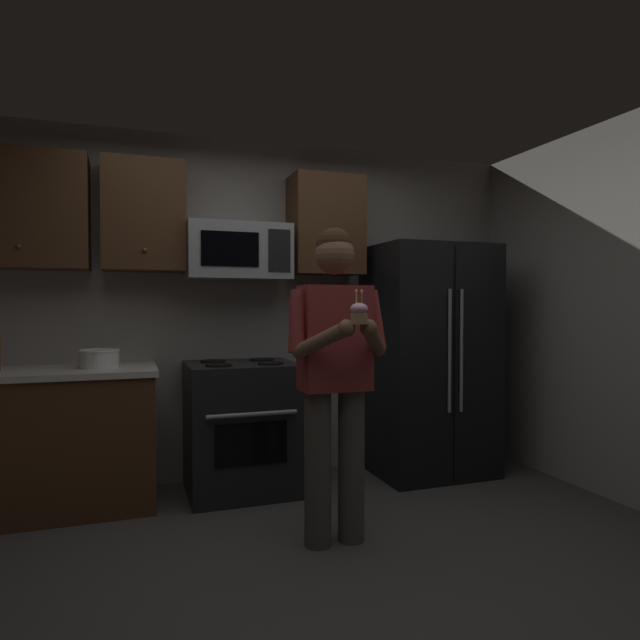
{
  "coord_description": "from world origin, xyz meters",
  "views": [
    {
      "loc": [
        -0.91,
        -2.5,
        1.33
      ],
      "look_at": [
        0.09,
        0.34,
        1.25
      ],
      "focal_mm": 30.84,
      "sensor_mm": 36.0,
      "label": 1
    }
  ],
  "objects_px": {
    "refrigerator": "(429,359)",
    "person": "(335,366)",
    "microwave": "(238,252)",
    "bowl_large_white": "(99,358)",
    "cupcake": "(359,313)",
    "oven_range": "(242,427)"
  },
  "relations": [
    {
      "from": "oven_range",
      "to": "refrigerator",
      "type": "relative_size",
      "value": 0.52
    },
    {
      "from": "microwave",
      "to": "bowl_large_white",
      "type": "xyz_separation_m",
      "value": [
        -0.94,
        -0.1,
        -0.74
      ]
    },
    {
      "from": "microwave",
      "to": "refrigerator",
      "type": "relative_size",
      "value": 0.41
    },
    {
      "from": "refrigerator",
      "to": "cupcake",
      "type": "height_order",
      "value": "refrigerator"
    },
    {
      "from": "oven_range",
      "to": "cupcake",
      "type": "height_order",
      "value": "cupcake"
    },
    {
      "from": "person",
      "to": "microwave",
      "type": "bearing_deg",
      "value": 105.71
    },
    {
      "from": "bowl_large_white",
      "to": "cupcake",
      "type": "bearing_deg",
      "value": -47.51
    },
    {
      "from": "bowl_large_white",
      "to": "person",
      "type": "distance_m",
      "value": 1.64
    },
    {
      "from": "refrigerator",
      "to": "person",
      "type": "relative_size",
      "value": 1.02
    },
    {
      "from": "microwave",
      "to": "cupcake",
      "type": "height_order",
      "value": "microwave"
    },
    {
      "from": "oven_range",
      "to": "person",
      "type": "height_order",
      "value": "person"
    },
    {
      "from": "person",
      "to": "refrigerator",
      "type": "bearing_deg",
      "value": 40.14
    },
    {
      "from": "person",
      "to": "cupcake",
      "type": "bearing_deg",
      "value": -90.0
    },
    {
      "from": "microwave",
      "to": "person",
      "type": "bearing_deg",
      "value": -74.29
    },
    {
      "from": "microwave",
      "to": "cupcake",
      "type": "distance_m",
      "value": 1.57
    },
    {
      "from": "oven_range",
      "to": "refrigerator",
      "type": "xyz_separation_m",
      "value": [
        1.5,
        -0.04,
        0.44
      ]
    },
    {
      "from": "refrigerator",
      "to": "person",
      "type": "xyz_separation_m",
      "value": [
        -1.18,
        -0.99,
        0.1
      ]
    },
    {
      "from": "microwave",
      "to": "refrigerator",
      "type": "bearing_deg",
      "value": -6.03
    },
    {
      "from": "refrigerator",
      "to": "cupcake",
      "type": "xyz_separation_m",
      "value": [
        -1.18,
        -1.32,
        0.39
      ]
    },
    {
      "from": "cupcake",
      "to": "oven_range",
      "type": "bearing_deg",
      "value": 103.39
    },
    {
      "from": "oven_range",
      "to": "person",
      "type": "xyz_separation_m",
      "value": [
        0.32,
        -1.03,
        0.53
      ]
    },
    {
      "from": "microwave",
      "to": "bowl_large_white",
      "type": "distance_m",
      "value": 1.2
    }
  ]
}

